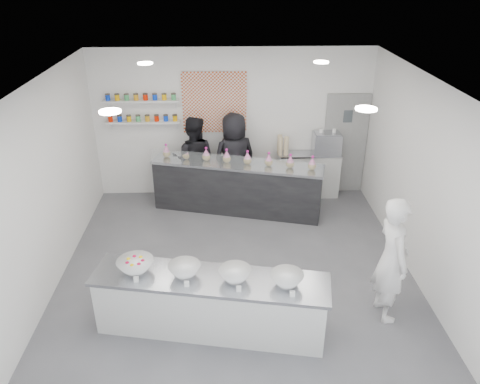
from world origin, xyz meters
name	(u,v)px	position (x,y,z in m)	size (l,w,h in m)	color
floor	(237,276)	(0.00, 0.00, 0.00)	(6.00, 6.00, 0.00)	#515156
ceiling	(237,86)	(0.00, 0.00, 3.00)	(6.00, 6.00, 0.00)	white
back_wall	(233,124)	(0.00, 3.00, 1.50)	(5.50, 5.50, 0.00)	white
left_wall	(42,194)	(-2.75, 0.00, 1.50)	(6.00, 6.00, 0.00)	white
right_wall	(427,188)	(2.75, 0.00, 1.50)	(6.00, 6.00, 0.00)	white
back_door	(345,144)	(2.30, 2.97, 1.05)	(0.88, 0.04, 2.10)	gray
pattern_panel	(214,103)	(-0.35, 2.98, 1.95)	(1.25, 0.03, 1.20)	#B83C0F
jar_shelf_lower	(143,122)	(-1.75, 2.90, 1.60)	(1.45, 0.22, 0.04)	silver
jar_shelf_upper	(141,101)	(-1.75, 2.90, 2.02)	(1.45, 0.22, 0.04)	silver
preserve_jars	(142,108)	(-1.75, 2.88, 1.88)	(1.45, 0.10, 0.56)	red
downlight_0	(110,111)	(-1.40, -1.00, 2.98)	(0.24, 0.24, 0.02)	white
downlight_1	(366,109)	(1.40, -1.00, 2.98)	(0.24, 0.24, 0.02)	white
downlight_2	(145,63)	(-1.40, 1.60, 2.98)	(0.24, 0.24, 0.02)	white
downlight_3	(321,62)	(1.40, 1.60, 2.98)	(0.24, 0.24, 0.02)	white
prep_counter	(211,304)	(-0.38, -1.13, 0.41)	(3.04, 0.69, 0.83)	beige
back_bar	(237,187)	(0.06, 2.15, 0.50)	(3.26, 0.60, 1.01)	black
sneeze_guard	(234,162)	(-0.01, 1.88, 1.15)	(3.21, 0.01, 0.28)	white
espresso_ledge	(308,174)	(1.55, 2.78, 0.47)	(1.26, 0.40, 0.94)	beige
espresso_machine	(327,143)	(1.88, 2.78, 1.15)	(0.55, 0.38, 0.42)	#93969E
cup_stacks	(283,145)	(1.00, 2.78, 1.13)	(0.24, 0.24, 0.38)	#D6B18B
prep_bowls	(210,273)	(-0.38, -1.13, 0.91)	(2.37, 0.52, 0.17)	white
label_cards	(217,303)	(-0.28, -1.65, 0.86)	(2.01, 0.04, 0.07)	white
cookie_bags	(237,157)	(0.06, 2.15, 1.15)	(2.95, 0.15, 0.27)	pink
woman_prep	(391,259)	(2.02, -0.91, 0.90)	(0.66, 0.43, 1.80)	white
staff_left	(194,160)	(-0.78, 2.60, 0.89)	(0.87, 0.68, 1.79)	black
staff_right	(234,159)	(0.02, 2.59, 0.92)	(0.90, 0.59, 1.84)	black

